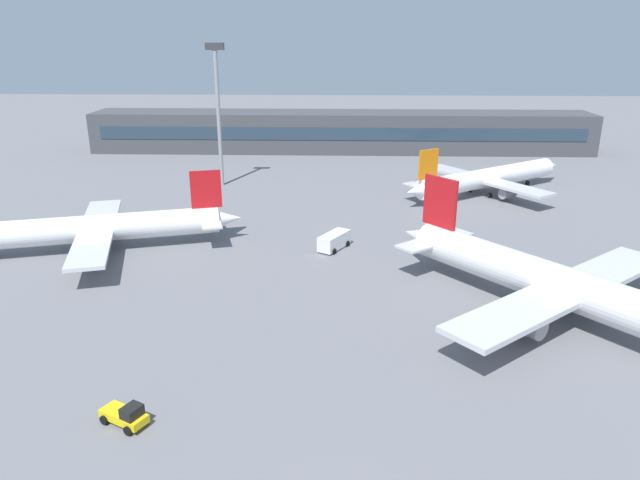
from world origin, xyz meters
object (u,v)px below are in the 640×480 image
(airplane_near, at_px, (579,293))
(service_van_white, at_px, (334,241))
(airplane_mid, at_px, (87,229))
(airplane_far, at_px, (489,178))
(floodlight_tower_west, at_px, (218,105))
(baggage_tug_yellow, at_px, (126,415))

(airplane_near, height_order, service_van_white, airplane_near)
(airplane_mid, xyz_separation_m, airplane_far, (57.84, 30.46, -0.15))
(service_van_white, relative_size, floodlight_tower_west, 0.22)
(airplane_near, height_order, airplane_mid, airplane_near)
(airplane_near, height_order, floodlight_tower_west, floodlight_tower_west)
(baggage_tug_yellow, xyz_separation_m, floodlight_tower_west, (-6.43, 69.68, 13.62))
(baggage_tug_yellow, distance_m, service_van_white, 39.48)
(airplane_near, xyz_separation_m, service_van_white, (-23.29, 20.34, -2.31))
(airplane_mid, distance_m, floodlight_tower_west, 38.15)
(service_van_white, bearing_deg, floodlight_tower_west, 122.38)
(airplane_far, height_order, floodlight_tower_west, floodlight_tower_west)
(baggage_tug_yellow, bearing_deg, floodlight_tower_west, 95.27)
(floodlight_tower_west, bearing_deg, service_van_white, -57.62)
(service_van_white, height_order, floodlight_tower_west, floodlight_tower_west)
(airplane_mid, relative_size, service_van_white, 6.98)
(airplane_far, relative_size, baggage_tug_yellow, 8.24)
(airplane_mid, bearing_deg, floodlight_tower_west, 73.19)
(airplane_far, bearing_deg, airplane_near, -93.66)
(airplane_near, relative_size, baggage_tug_yellow, 9.51)
(floodlight_tower_west, bearing_deg, airplane_mid, -106.81)
(airplane_mid, distance_m, baggage_tug_yellow, 38.81)
(airplane_mid, height_order, baggage_tug_yellow, airplane_mid)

